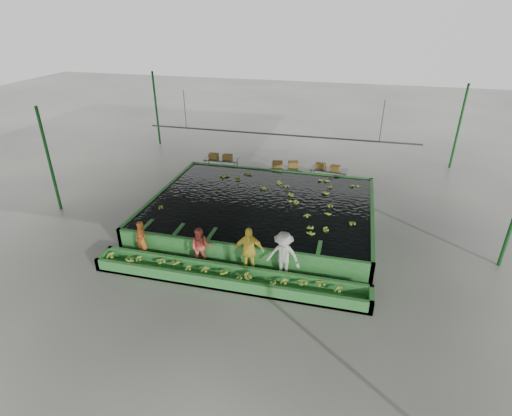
% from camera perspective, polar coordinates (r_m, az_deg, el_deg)
% --- Properties ---
extents(ground, '(80.00, 80.00, 0.00)m').
position_cam_1_polar(ground, '(17.40, -0.40, -3.66)').
color(ground, slate).
rests_on(ground, ground).
extents(shed_roof, '(20.00, 22.00, 0.04)m').
position_cam_1_polar(shed_roof, '(15.47, -0.46, 12.51)').
color(shed_roof, gray).
rests_on(shed_roof, shed_posts).
extents(shed_posts, '(20.00, 22.00, 5.00)m').
position_cam_1_polar(shed_posts, '(16.27, -0.43, 3.95)').
color(shed_posts, '#14531D').
rests_on(shed_posts, ground).
extents(flotation_tank, '(10.00, 8.00, 0.90)m').
position_cam_1_polar(flotation_tank, '(18.46, 0.76, -0.17)').
color(flotation_tank, '#327D34').
rests_on(flotation_tank, ground).
extents(tank_water, '(9.70, 7.70, 0.00)m').
position_cam_1_polar(tank_water, '(18.28, 0.77, 0.95)').
color(tank_water, black).
rests_on(tank_water, flotation_tank).
extents(sorting_trough, '(10.00, 1.00, 0.50)m').
position_cam_1_polar(sorting_trough, '(14.38, -4.06, -9.86)').
color(sorting_trough, '#327D34').
rests_on(sorting_trough, ground).
extents(cableway_rail, '(0.08, 0.08, 14.00)m').
position_cam_1_polar(cableway_rail, '(20.71, 3.10, 10.44)').
color(cableway_rail, '#59605B').
rests_on(cableway_rail, shed_roof).
extents(rail_hanger_left, '(0.04, 0.04, 2.00)m').
position_cam_1_polar(rail_hanger_left, '(21.93, -10.13, 13.71)').
color(rail_hanger_left, '#59605B').
rests_on(rail_hanger_left, shed_roof).
extents(rail_hanger_right, '(0.04, 0.04, 2.00)m').
position_cam_1_polar(rail_hanger_right, '(20.13, 17.56, 11.74)').
color(rail_hanger_right, '#59605B').
rests_on(rail_hanger_right, shed_roof).
extents(worker_a, '(0.66, 0.56, 1.54)m').
position_cam_1_polar(worker_a, '(16.08, -16.03, -4.42)').
color(worker_a, '#C05C21').
rests_on(worker_a, ground).
extents(worker_b, '(0.91, 0.79, 1.60)m').
position_cam_1_polar(worker_b, '(15.08, -7.89, -5.64)').
color(worker_b, '#D55145').
rests_on(worker_b, ground).
extents(worker_c, '(1.19, 0.73, 1.90)m').
position_cam_1_polar(worker_c, '(14.48, -1.09, -6.15)').
color(worker_c, yellow).
rests_on(worker_c, ground).
extents(worker_d, '(1.30, 0.85, 1.89)m').
position_cam_1_polar(worker_d, '(14.25, 3.92, -6.84)').
color(worker_d, beige).
rests_on(worker_d, ground).
extents(packing_table_left, '(1.99, 0.87, 0.89)m').
position_cam_1_polar(packing_table_left, '(23.71, -4.98, 6.02)').
color(packing_table_left, '#59605B').
rests_on(packing_table_left, ground).
extents(packing_table_mid, '(1.86, 0.83, 0.83)m').
position_cam_1_polar(packing_table_mid, '(22.55, 4.38, 4.83)').
color(packing_table_mid, '#59605B').
rests_on(packing_table_mid, ground).
extents(packing_table_right, '(2.04, 0.99, 0.90)m').
position_cam_1_polar(packing_table_right, '(22.42, 10.28, 4.43)').
color(packing_table_right, '#59605B').
rests_on(packing_table_right, ground).
extents(box_stack_left, '(1.38, 0.44, 0.29)m').
position_cam_1_polar(box_stack_left, '(23.53, -5.08, 7.01)').
color(box_stack_left, olive).
rests_on(box_stack_left, packing_table_left).
extents(box_stack_mid, '(1.49, 0.70, 0.31)m').
position_cam_1_polar(box_stack_mid, '(22.47, 4.19, 5.90)').
color(box_stack_mid, olive).
rests_on(box_stack_mid, packing_table_mid).
extents(box_stack_right, '(1.38, 0.64, 0.29)m').
position_cam_1_polar(box_stack_right, '(22.20, 10.18, 5.46)').
color(box_stack_right, olive).
rests_on(box_stack_right, packing_table_right).
extents(floating_bananas, '(8.25, 5.62, 0.11)m').
position_cam_1_polar(floating_bananas, '(18.99, 1.33, 1.97)').
color(floating_bananas, '#82A42F').
rests_on(floating_bananas, tank_water).
extents(trough_bananas, '(8.45, 0.56, 0.11)m').
position_cam_1_polar(trough_bananas, '(14.29, -4.08, -9.38)').
color(trough_bananas, '#82A42F').
rests_on(trough_bananas, sorting_trough).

